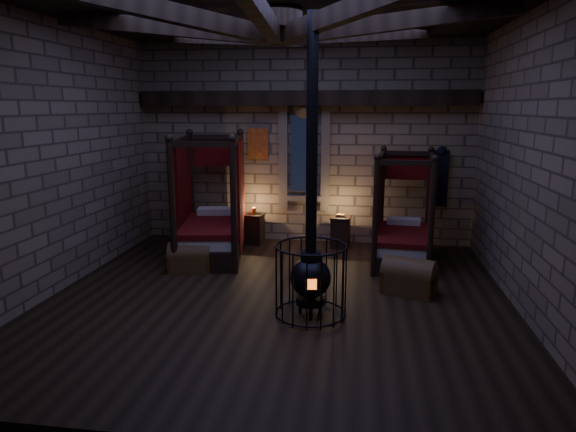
# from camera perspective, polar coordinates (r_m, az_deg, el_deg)

# --- Properties ---
(room) EXTENTS (7.02, 7.02, 4.29)m
(room) POSITION_cam_1_polar(r_m,az_deg,el_deg) (7.59, -1.11, 18.61)
(room) COLOR black
(room) RESTS_ON ground
(bed_left) EXTENTS (1.52, 2.38, 2.31)m
(bed_left) POSITION_cam_1_polar(r_m,az_deg,el_deg) (10.15, -8.44, -1.20)
(bed_left) COLOR black
(bed_left) RESTS_ON ground
(bed_right) EXTENTS (1.19, 2.02, 2.02)m
(bed_right) POSITION_cam_1_polar(r_m,az_deg,el_deg) (9.88, 12.63, -2.17)
(bed_right) COLOR black
(bed_right) RESTS_ON ground
(trunk_left) EXTENTS (0.81, 0.60, 0.54)m
(trunk_left) POSITION_cam_1_polar(r_m,az_deg,el_deg) (9.34, -10.86, -4.59)
(trunk_left) COLOR brown
(trunk_left) RESTS_ON ground
(trunk_right) EXTENTS (0.92, 0.76, 0.58)m
(trunk_right) POSITION_cam_1_polar(r_m,az_deg,el_deg) (8.32, 13.29, -6.63)
(trunk_right) COLOR brown
(trunk_right) RESTS_ON ground
(nightstand_left) EXTENTS (0.45, 0.44, 0.79)m
(nightstand_left) POSITION_cam_1_polar(r_m,az_deg,el_deg) (10.95, -3.78, -1.39)
(nightstand_left) COLOR black
(nightstand_left) RESTS_ON ground
(nightstand_right) EXTENTS (0.44, 0.42, 0.71)m
(nightstand_right) POSITION_cam_1_polar(r_m,az_deg,el_deg) (10.68, 5.84, -1.78)
(nightstand_right) COLOR black
(nightstand_right) RESTS_ON ground
(stove) EXTENTS (1.00, 1.00, 4.05)m
(stove) POSITION_cam_1_polar(r_m,az_deg,el_deg) (7.14, 2.53, -6.38)
(stove) COLOR black
(stove) RESTS_ON ground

